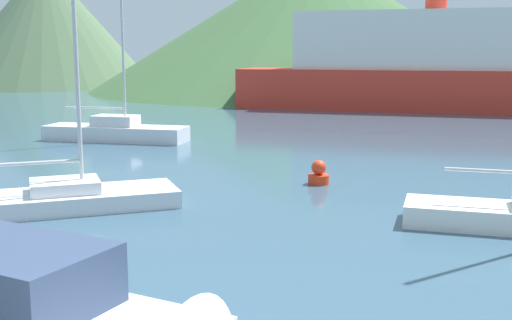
{
  "coord_description": "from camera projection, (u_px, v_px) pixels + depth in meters",
  "views": [
    {
      "loc": [
        2.35,
        -5.24,
        4.53
      ],
      "look_at": [
        -0.7,
        14.0,
        1.2
      ],
      "focal_mm": 45.0,
      "sensor_mm": 36.0,
      "label": 1
    }
  ],
  "objects": [
    {
      "name": "hill_east",
      "position": [
        475.0,
        58.0,
        66.51
      ],
      "size": [
        38.05,
        38.05,
        7.48
      ],
      "color": "#38563D",
      "rests_on": "ground_plane"
    },
    {
      "name": "sailboat_outer",
      "position": [
        66.0,
        197.0,
        18.49
      ],
      "size": [
        6.62,
        4.95,
        7.81
      ],
      "rotation": [
        0.0,
        0.0,
        0.5
      ],
      "color": "silver",
      "rests_on": "ground_plane"
    },
    {
      "name": "buoy_marker",
      "position": [
        319.0,
        174.0,
        22.0
      ],
      "size": [
        0.72,
        0.72,
        0.83
      ],
      "color": "red",
      "rests_on": "ground_plane"
    },
    {
      "name": "hill_central",
      "position": [
        314.0,
        22.0,
        73.44
      ],
      "size": [
        50.99,
        50.99,
        15.42
      ],
      "color": "#3D6038",
      "rests_on": "ground_plane"
    },
    {
      "name": "sailboat_middle",
      "position": [
        116.0,
        130.0,
        32.48
      ],
      "size": [
        7.43,
        2.46,
        11.68
      ],
      "rotation": [
        0.0,
        0.0,
        -0.07
      ],
      "color": "silver",
      "rests_on": "ground_plane"
    },
    {
      "name": "hill_west",
      "position": [
        47.0,
        24.0,
        81.8
      ],
      "size": [
        27.0,
        27.0,
        15.66
      ],
      "color": "#4C6647",
      "rests_on": "ground_plane"
    },
    {
      "name": "ferry_distant",
      "position": [
        433.0,
        67.0,
        49.32
      ],
      "size": [
        30.53,
        10.22,
        9.11
      ],
      "rotation": [
        0.0,
        0.0,
        -0.13
      ],
      "color": "red",
      "rests_on": "ground_plane"
    }
  ]
}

